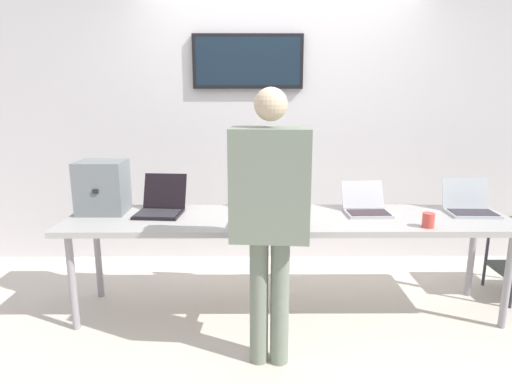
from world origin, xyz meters
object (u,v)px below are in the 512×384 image
Objects in this scene: equipment_box at (102,187)px; laptop_station_2 at (366,206)px; coffee_mug at (428,220)px; laptop_station_3 at (469,205)px; laptop_station_1 at (263,205)px; person at (270,204)px; laptop_station_0 at (161,205)px; workbench at (288,223)px.

equipment_box is 1.12× the size of laptop_station_2.
laptop_station_3 is at bearing 38.67° from coffee_mug.
laptop_station_1 is 0.25× the size of person.
laptop_station_0 is 1.15× the size of laptop_station_2.
laptop_station_3 is 3.60× the size of coffee_mug.
workbench is at bearing -35.37° from laptop_station_1.
laptop_station_0 is at bearing 179.81° from laptop_station_3.
workbench is 7.96× the size of laptop_station_0.
person reaches higher than laptop_station_2.
person is at bearing -43.44° from laptop_station_0.
workbench is at bearing -175.57° from laptop_station_3.
laptop_station_2 is at bearing 132.00° from coffee_mug.
workbench is 1.94× the size of person.
laptop_station_1 is 0.76m from laptop_station_2.
workbench is at bearing -5.58° from equipment_box.
person is (-0.74, -0.73, 0.20)m from laptop_station_2.
workbench is at bearing -169.47° from laptop_station_2.
laptop_station_2 is at bearing 44.69° from person.
coffee_mug is (-0.44, -0.35, -0.01)m from laptop_station_3.
person is at bearing -88.13° from laptop_station_1.
laptop_station_3 is 0.57m from coffee_mug.
laptop_station_0 reaches higher than coffee_mug.
workbench is 7.67× the size of laptop_station_1.
laptop_station_2 is 0.76m from laptop_station_3.
laptop_station_3 reaches higher than coffee_mug.
laptop_station_3 is at bearing -0.27° from laptop_station_2.
person is at bearing -160.68° from coffee_mug.
person is (1.20, -0.75, 0.06)m from equipment_box.
equipment_box is 1.42m from person.
laptop_station_2 is at bearing 179.73° from laptop_station_3.
equipment_box reaches higher than coffee_mug.
laptop_station_2 reaches higher than workbench.
workbench is 0.94m from coffee_mug.
laptop_station_0 reaches higher than laptop_station_1.
laptop_station_0 is 1.08m from person.
laptop_station_3 is at bearing -0.95° from laptop_station_1.
laptop_station_1 is 1.15m from coffee_mug.
coffee_mug is at bearing -11.17° from laptop_station_0.
workbench is 0.71m from person.
workbench is 9.17× the size of laptop_station_2.
coffee_mug is (0.90, -0.25, 0.10)m from workbench.
laptop_station_2 is 3.55× the size of coffee_mug.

